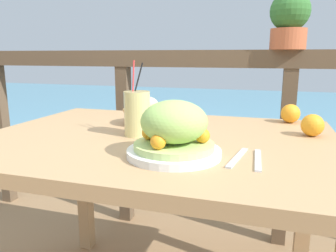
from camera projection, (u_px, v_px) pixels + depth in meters
patio_table at (156, 162)px, 1.13m from camera, size 1.18×0.89×0.74m
railing_fence at (200, 105)px, 1.79m from camera, size 2.80×0.08×1.04m
sea_backdrop at (238, 120)px, 4.24m from camera, size 12.00×4.00×0.38m
salad_plate at (174, 132)px, 0.87m from camera, size 0.26×0.26×0.15m
drink_glass at (137, 113)px, 1.10m from camera, size 0.09×0.09×0.25m
bread_basket at (146, 113)px, 1.30m from camera, size 0.19×0.19×0.11m
potted_plant at (290, 20)px, 1.57m from camera, size 0.19×0.19×0.28m
fork at (237, 158)px, 0.87m from camera, size 0.04×0.18×0.00m
knife at (258, 160)px, 0.85m from camera, size 0.02×0.18×0.00m
orange_near_basket at (290, 114)px, 1.32m from camera, size 0.08×0.08×0.08m
orange_near_glass at (312, 125)px, 1.10m from camera, size 0.08×0.08×0.08m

